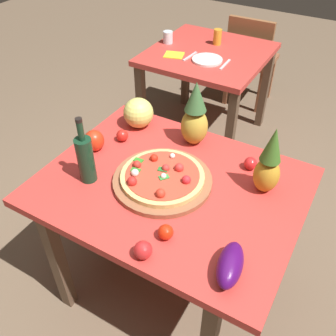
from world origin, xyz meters
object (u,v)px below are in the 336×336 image
at_px(pineapple_left, 269,164).
at_px(bell_pepper, 94,141).
at_px(fork_utensil, 190,56).
at_px(tomato_by_bottle, 122,136).
at_px(knife_utensil, 225,65).
at_px(background_table, 207,66).
at_px(tomato_near_board, 166,232).
at_px(drinking_glass_water, 168,37).
at_px(dining_chair, 250,57).
at_px(dinner_plate, 207,60).
at_px(pineapple_right, 195,117).
at_px(drinking_glass_juice, 217,37).
at_px(pizza_board, 163,180).
at_px(tomato_at_corner, 143,250).
at_px(wine_bottle, 86,158).
at_px(melon, 138,113).
at_px(napkin_folded, 174,55).
at_px(eggplant, 230,265).
at_px(display_table, 171,198).
at_px(tomato_beside_pepper, 250,163).
at_px(pizza, 162,176).

xyz_separation_m(pineapple_left, bell_pepper, (-0.84, -0.14, -0.10)).
bearing_deg(bell_pepper, fork_utensil, 94.40).
height_order(tomato_by_bottle, knife_utensil, tomato_by_bottle).
bearing_deg(background_table, pineapple_left, -55.55).
bearing_deg(tomato_near_board, background_table, 109.87).
height_order(pineapple_left, drinking_glass_water, pineapple_left).
bearing_deg(dining_chair, dinner_plate, 84.66).
bearing_deg(pineapple_right, background_table, 111.36).
xyz_separation_m(background_table, pineapple_right, (0.42, -1.09, 0.27)).
relative_size(tomato_by_bottle, drinking_glass_juice, 0.53).
bearing_deg(drinking_glass_juice, pizza_board, -74.38).
relative_size(pizza_board, tomato_at_corner, 6.41).
distance_m(wine_bottle, pineapple_left, 0.79).
distance_m(pineapple_right, melon, 0.34).
relative_size(tomato_near_board, napkin_folded, 0.44).
bearing_deg(napkin_folded, eggplant, -54.77).
relative_size(bell_pepper, drinking_glass_water, 1.22).
xyz_separation_m(pizza_board, tomato_by_bottle, (-0.35, 0.18, 0.02)).
distance_m(display_table, dinner_plate, 1.34).
distance_m(wine_bottle, bell_pepper, 0.24).
height_order(melon, knife_utensil, melon).
relative_size(tomato_beside_pepper, tomato_at_corner, 0.87).
height_order(pineapple_right, bell_pepper, pineapple_right).
relative_size(dining_chair, tomato_beside_pepper, 13.79).
bearing_deg(tomato_by_bottle, pineapple_right, 27.82).
relative_size(pineapple_left, tomato_near_board, 5.31).
height_order(background_table, eggplant, eggplant).
bearing_deg(tomato_by_bottle, drinking_glass_water, 109.62).
bearing_deg(drinking_glass_juice, background_table, -89.19).
xyz_separation_m(pineapple_left, drinking_glass_juice, (-0.86, 1.41, -0.09)).
xyz_separation_m(wine_bottle, knife_utensil, (0.07, 1.43, -0.12)).
bearing_deg(drinking_glass_juice, wine_bottle, -85.43).
relative_size(background_table, tomato_near_board, 14.28).
bearing_deg(pizza, eggplant, -32.67).
height_order(pizza_board, bell_pepper, bell_pepper).
distance_m(pizza, drinking_glass_water, 1.63).
relative_size(pizza_board, pizza, 1.19).
relative_size(pizza, tomato_at_corner, 5.40).
bearing_deg(melon, fork_utensil, 100.35).
relative_size(drinking_glass_water, napkin_folded, 0.65).
xyz_separation_m(pizza, tomato_near_board, (0.17, -0.26, -0.01)).
xyz_separation_m(wine_bottle, dinner_plate, (-0.07, 1.43, -0.11)).
bearing_deg(fork_utensil, pineapple_left, -45.21).
relative_size(wine_bottle, tomato_near_board, 5.31).
bearing_deg(tomato_by_bottle, display_table, -22.86).
bearing_deg(tomato_at_corner, dining_chair, 100.47).
distance_m(pizza_board, napkin_folded, 1.40).
relative_size(pineapple_left, bell_pepper, 2.95).
bearing_deg(bell_pepper, knife_utensil, 81.45).
height_order(pineapple_left, pineapple_right, pineapple_right).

